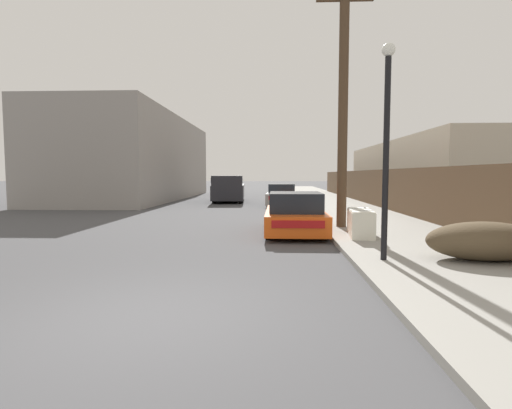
{
  "coord_description": "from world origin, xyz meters",
  "views": [
    {
      "loc": [
        1.61,
        -4.73,
        1.82
      ],
      "look_at": [
        0.92,
        11.12,
        0.64
      ],
      "focal_mm": 28.0,
      "sensor_mm": 36.0,
      "label": 1
    }
  ],
  "objects_px": {
    "utility_pole": "(343,99)",
    "car_parked_mid": "(282,195)",
    "parked_sports_car_red": "(295,215)",
    "pickup_truck": "(229,189)",
    "brush_pile": "(485,241)",
    "discarded_fridge": "(361,223)",
    "street_lamp": "(387,135)"
  },
  "relations": [
    {
      "from": "street_lamp",
      "to": "brush_pile",
      "type": "bearing_deg",
      "value": 1.54
    },
    {
      "from": "car_parked_mid",
      "to": "parked_sports_car_red",
      "type": "bearing_deg",
      "value": -86.66
    },
    {
      "from": "brush_pile",
      "to": "discarded_fridge",
      "type": "bearing_deg",
      "value": 119.66
    },
    {
      "from": "discarded_fridge",
      "to": "car_parked_mid",
      "type": "relative_size",
      "value": 0.38
    },
    {
      "from": "pickup_truck",
      "to": "utility_pole",
      "type": "bearing_deg",
      "value": 107.69
    },
    {
      "from": "street_lamp",
      "to": "brush_pile",
      "type": "height_order",
      "value": "street_lamp"
    },
    {
      "from": "brush_pile",
      "to": "pickup_truck",
      "type": "bearing_deg",
      "value": 111.21
    },
    {
      "from": "discarded_fridge",
      "to": "street_lamp",
      "type": "relative_size",
      "value": 0.43
    },
    {
      "from": "brush_pile",
      "to": "street_lamp",
      "type": "bearing_deg",
      "value": -178.46
    },
    {
      "from": "pickup_truck",
      "to": "street_lamp",
      "type": "height_order",
      "value": "street_lamp"
    },
    {
      "from": "parked_sports_car_red",
      "to": "car_parked_mid",
      "type": "distance_m",
      "value": 11.23
    },
    {
      "from": "utility_pole",
      "to": "brush_pile",
      "type": "relative_size",
      "value": 3.5
    },
    {
      "from": "utility_pole",
      "to": "car_parked_mid",
      "type": "bearing_deg",
      "value": 99.31
    },
    {
      "from": "parked_sports_car_red",
      "to": "pickup_truck",
      "type": "bearing_deg",
      "value": 105.04
    },
    {
      "from": "street_lamp",
      "to": "brush_pile",
      "type": "relative_size",
      "value": 1.85
    },
    {
      "from": "street_lamp",
      "to": "pickup_truck",
      "type": "bearing_deg",
      "value": 105.63
    },
    {
      "from": "utility_pole",
      "to": "brush_pile",
      "type": "distance_m",
      "value": 6.6
    },
    {
      "from": "car_parked_mid",
      "to": "pickup_truck",
      "type": "bearing_deg",
      "value": 141.22
    },
    {
      "from": "pickup_truck",
      "to": "brush_pile",
      "type": "relative_size",
      "value": 2.46
    },
    {
      "from": "car_parked_mid",
      "to": "discarded_fridge",
      "type": "bearing_deg",
      "value": -78.65
    },
    {
      "from": "parked_sports_car_red",
      "to": "pickup_truck",
      "type": "xyz_separation_m",
      "value": [
        -3.69,
        14.34,
        0.31
      ]
    },
    {
      "from": "pickup_truck",
      "to": "utility_pole",
      "type": "distance_m",
      "value": 14.93
    },
    {
      "from": "brush_pile",
      "to": "utility_pole",
      "type": "bearing_deg",
      "value": 111.41
    },
    {
      "from": "street_lamp",
      "to": "parked_sports_car_red",
      "type": "bearing_deg",
      "value": 109.53
    },
    {
      "from": "car_parked_mid",
      "to": "street_lamp",
      "type": "bearing_deg",
      "value": -81.23
    },
    {
      "from": "street_lamp",
      "to": "brush_pile",
      "type": "xyz_separation_m",
      "value": [
        2.0,
        0.05,
        -2.1
      ]
    },
    {
      "from": "discarded_fridge",
      "to": "brush_pile",
      "type": "xyz_separation_m",
      "value": [
        1.78,
        -3.13,
        0.02
      ]
    },
    {
      "from": "parked_sports_car_red",
      "to": "street_lamp",
      "type": "distance_m",
      "value": 5.05
    },
    {
      "from": "street_lamp",
      "to": "utility_pole",
      "type": "bearing_deg",
      "value": 89.83
    },
    {
      "from": "discarded_fridge",
      "to": "car_parked_mid",
      "type": "height_order",
      "value": "car_parked_mid"
    },
    {
      "from": "discarded_fridge",
      "to": "street_lamp",
      "type": "distance_m",
      "value": 3.83
    },
    {
      "from": "car_parked_mid",
      "to": "street_lamp",
      "type": "distance_m",
      "value": 15.81
    }
  ]
}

